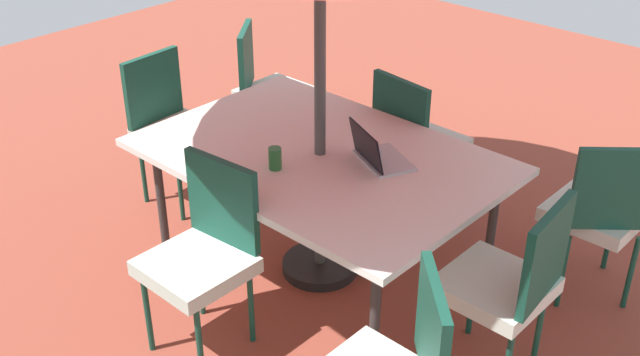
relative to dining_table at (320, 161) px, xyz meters
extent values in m
cube|color=brown|center=(0.00, 0.00, -0.73)|extent=(10.00, 10.00, 0.02)
cube|color=silver|center=(0.00, 0.00, 0.03)|extent=(1.90, 1.30, 0.04)
cylinder|color=#333333|center=(-0.80, -0.50, -0.36)|extent=(0.05, 0.05, 0.73)
cylinder|color=#333333|center=(0.80, -0.50, -0.36)|extent=(0.05, 0.05, 0.73)
cylinder|color=#333333|center=(-0.80, 0.50, -0.36)|extent=(0.05, 0.05, 0.73)
cylinder|color=#333333|center=(0.80, 0.50, -0.36)|extent=(0.05, 0.05, 0.73)
cylinder|color=#4C4C4C|center=(0.00, 0.00, 0.42)|extent=(0.06, 0.06, 2.28)
cylinder|color=black|center=(0.00, 0.00, -0.69)|extent=(0.44, 0.44, 0.06)
cube|color=silver|center=(-1.19, -0.89, -0.23)|extent=(0.46, 0.46, 0.08)
cube|color=#144738|center=(-1.33, -0.73, 0.03)|extent=(0.35, 0.32, 0.45)
cylinder|color=#144738|center=(-1.21, -1.14, -0.50)|extent=(0.03, 0.03, 0.45)
cylinder|color=#144738|center=(-0.94, -0.91, -0.50)|extent=(0.03, 0.03, 0.45)
cylinder|color=#144738|center=(-1.45, -0.87, -0.50)|extent=(0.03, 0.03, 0.45)
cylinder|color=#144738|center=(-1.18, -0.63, -0.50)|extent=(0.03, 0.03, 0.45)
cube|color=silver|center=(0.00, 0.88, -0.23)|extent=(0.46, 0.46, 0.08)
cube|color=#144738|center=(0.02, 0.67, 0.03)|extent=(0.44, 0.08, 0.45)
cylinder|color=#144738|center=(0.17, 1.08, -0.50)|extent=(0.03, 0.03, 0.45)
cylinder|color=#144738|center=(-0.19, 1.04, -0.50)|extent=(0.03, 0.03, 0.45)
cylinder|color=#144738|center=(0.20, 0.72, -0.50)|extent=(0.03, 0.03, 0.45)
cylinder|color=#144738|center=(-0.16, 0.68, -0.50)|extent=(0.03, 0.03, 0.45)
cube|color=silver|center=(1.21, -0.85, -0.23)|extent=(0.46, 0.46, 0.08)
cube|color=#144738|center=(1.37, -0.72, 0.03)|extent=(0.31, 0.36, 0.45)
cylinder|color=#144738|center=(0.96, -0.82, -0.50)|extent=(0.03, 0.03, 0.45)
cylinder|color=#144738|center=(1.18, -1.10, -0.50)|extent=(0.03, 0.03, 0.45)
cylinder|color=#144738|center=(1.23, -0.60, -0.50)|extent=(0.03, 0.03, 0.45)
cylinder|color=#144738|center=(1.46, -0.88, -0.50)|extent=(0.03, 0.03, 0.45)
cube|color=#144738|center=(-1.28, 0.77, 0.03)|extent=(0.34, 0.34, 0.45)
cube|color=silver|center=(-0.03, -0.91, -0.23)|extent=(0.46, 0.46, 0.08)
cube|color=#144738|center=(0.00, -0.70, 0.03)|extent=(0.44, 0.10, 0.45)
cylinder|color=#144738|center=(-0.23, -1.06, -0.50)|extent=(0.03, 0.03, 0.45)
cylinder|color=#144738|center=(0.12, -1.11, -0.50)|extent=(0.03, 0.03, 0.45)
cylinder|color=#144738|center=(-0.19, -0.71, -0.50)|extent=(0.03, 0.03, 0.45)
cylinder|color=#144738|center=(0.17, -0.76, -0.50)|extent=(0.03, 0.03, 0.45)
cube|color=silver|center=(1.21, 0.03, -0.23)|extent=(0.46, 0.46, 0.08)
cube|color=#144738|center=(1.42, 0.05, 0.03)|extent=(0.07, 0.44, 0.45)
cylinder|color=#144738|center=(1.02, 0.20, -0.50)|extent=(0.03, 0.03, 0.45)
cylinder|color=#144738|center=(1.04, -0.16, -0.50)|extent=(0.03, 0.03, 0.45)
cylinder|color=#144738|center=(1.38, 0.22, -0.50)|extent=(0.03, 0.03, 0.45)
cylinder|color=#144738|center=(1.40, -0.14, -0.50)|extent=(0.03, 0.03, 0.45)
cube|color=silver|center=(-1.14, 0.04, -0.23)|extent=(0.46, 0.46, 0.08)
cube|color=#144738|center=(-1.35, 0.02, 0.03)|extent=(0.08, 0.44, 0.45)
cylinder|color=#144738|center=(-0.94, -0.12, -0.50)|extent=(0.03, 0.03, 0.45)
cylinder|color=#144738|center=(-0.98, 0.24, -0.50)|extent=(0.03, 0.03, 0.45)
cylinder|color=#144738|center=(-1.30, -0.15, -0.50)|extent=(0.03, 0.03, 0.45)
cube|color=#B7B7BC|center=(-0.31, -0.16, 0.05)|extent=(0.38, 0.33, 0.02)
cube|color=black|center=(-0.27, -0.06, 0.16)|extent=(0.31, 0.18, 0.20)
cylinder|color=#286B33|center=(0.05, 0.28, 0.11)|extent=(0.07, 0.07, 0.12)
camera|label=1|loc=(-2.47, 2.68, 1.94)|focal=43.01mm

